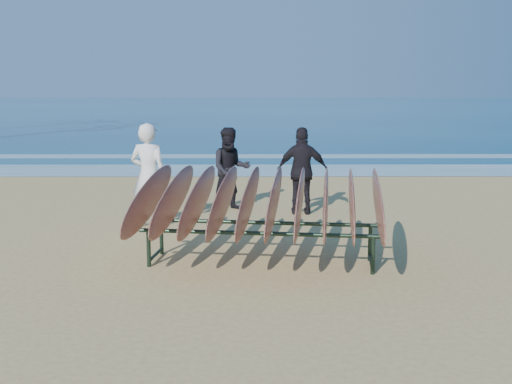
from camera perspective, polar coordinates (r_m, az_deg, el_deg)
ground at (r=8.28m, az=0.02°, el=-7.43°), size 120.00×120.00×0.00m
ocean at (r=62.96m, az=-0.19°, el=7.46°), size 160.00×160.00×0.00m
foam_near at (r=18.08m, az=-0.11°, el=1.96°), size 160.00×160.00×0.00m
foam_far at (r=21.55m, az=-0.13°, el=3.21°), size 160.00×160.00×0.00m
surfboard_rack at (r=8.61m, az=0.48°, el=-0.87°), size 3.46×3.00×1.36m
person_white at (r=11.01m, az=-9.53°, el=1.46°), size 0.74×0.59×1.78m
person_dark_a at (r=12.37m, az=-2.27°, el=2.06°), size 0.87×0.73×1.60m
person_dark_b at (r=11.98m, az=4.15°, el=1.87°), size 0.98×0.46×1.63m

